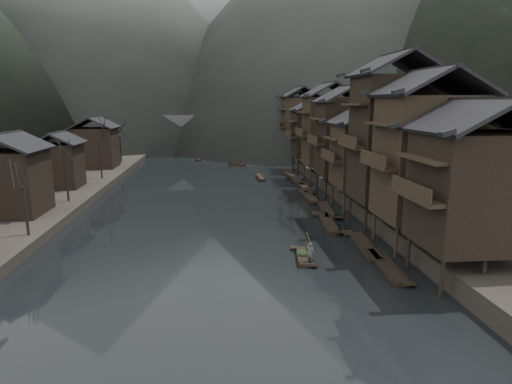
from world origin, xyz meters
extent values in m
plane|color=black|center=(0.00, 0.00, 0.00)|extent=(300.00, 300.00, 0.00)
cube|color=#2D2823|center=(35.00, 40.00, 0.90)|extent=(40.00, 200.00, 1.80)
cube|color=#2D2823|center=(-35.00, 40.00, 0.60)|extent=(40.00, 200.00, 1.20)
cylinder|color=black|center=(14.20, -10.40, 1.30)|extent=(0.30, 0.30, 2.90)
cylinder|color=black|center=(14.20, -5.60, 1.30)|extent=(0.30, 0.30, 2.90)
cylinder|color=black|center=(16.95, -10.40, 1.30)|extent=(0.30, 0.30, 2.90)
cylinder|color=black|center=(16.95, -5.60, 1.30)|extent=(0.30, 0.30, 2.90)
cube|color=black|center=(17.30, -8.00, 6.43)|extent=(7.00, 6.00, 7.67)
cube|color=black|center=(13.30, -8.00, 6.05)|extent=(1.20, 5.70, 0.25)
cylinder|color=black|center=(14.20, -3.40, 1.30)|extent=(0.30, 0.30, 2.90)
cylinder|color=black|center=(14.20, 1.40, 1.30)|extent=(0.30, 0.30, 2.90)
cylinder|color=black|center=(16.95, -3.40, 1.30)|extent=(0.30, 0.30, 2.90)
cylinder|color=black|center=(16.95, 1.40, 1.30)|extent=(0.30, 0.30, 2.90)
cube|color=black|center=(17.30, -1.00, 7.64)|extent=(7.00, 6.00, 10.07)
cube|color=black|center=(13.30, -1.00, 7.13)|extent=(1.20, 5.70, 0.25)
cylinder|color=black|center=(14.20, 3.60, 1.30)|extent=(0.30, 0.30, 2.90)
cylinder|color=black|center=(14.20, 8.40, 1.30)|extent=(0.30, 0.30, 2.90)
cylinder|color=black|center=(16.95, 3.60, 1.30)|extent=(0.30, 0.30, 2.90)
cylinder|color=black|center=(16.95, 8.40, 1.30)|extent=(0.30, 0.30, 2.90)
cube|color=black|center=(17.30, 6.00, 8.60)|extent=(7.00, 6.00, 12.00)
cube|color=black|center=(13.30, 6.00, 8.00)|extent=(1.20, 5.70, 0.25)
cylinder|color=black|center=(14.20, 10.60, 1.30)|extent=(0.30, 0.30, 2.90)
cylinder|color=black|center=(14.20, 15.40, 1.30)|extent=(0.30, 0.30, 2.90)
cylinder|color=black|center=(16.95, 10.60, 1.30)|extent=(0.30, 0.30, 2.90)
cylinder|color=black|center=(16.95, 15.40, 1.30)|extent=(0.30, 0.30, 2.90)
cube|color=black|center=(17.30, 13.00, 6.14)|extent=(7.00, 6.00, 7.07)
cube|color=black|center=(13.30, 13.00, 5.78)|extent=(1.20, 5.70, 0.25)
cylinder|color=black|center=(14.20, 18.60, 1.30)|extent=(0.30, 0.30, 2.90)
cylinder|color=black|center=(14.20, 23.40, 1.30)|extent=(0.30, 0.30, 2.90)
cylinder|color=black|center=(16.95, 18.60, 1.30)|extent=(0.30, 0.30, 2.90)
cylinder|color=black|center=(16.95, 23.40, 1.30)|extent=(0.30, 0.30, 2.90)
cube|color=black|center=(17.30, 21.00, 7.34)|extent=(7.00, 6.00, 9.49)
cube|color=black|center=(13.30, 21.00, 6.87)|extent=(1.20, 5.70, 0.25)
cylinder|color=black|center=(14.20, 27.60, 1.30)|extent=(0.30, 0.30, 2.90)
cylinder|color=black|center=(14.20, 32.40, 1.30)|extent=(0.30, 0.30, 2.90)
cylinder|color=black|center=(16.95, 27.60, 1.30)|extent=(0.30, 0.30, 2.90)
cylinder|color=black|center=(16.95, 32.40, 1.30)|extent=(0.30, 0.30, 2.90)
cube|color=black|center=(17.30, 30.00, 7.73)|extent=(7.00, 6.00, 10.26)
cube|color=black|center=(13.30, 30.00, 7.22)|extent=(1.20, 5.70, 0.25)
cylinder|color=black|center=(14.20, 37.60, 1.30)|extent=(0.30, 0.30, 2.90)
cylinder|color=black|center=(14.20, 42.40, 1.30)|extent=(0.30, 0.30, 2.90)
cylinder|color=black|center=(16.95, 37.60, 1.30)|extent=(0.30, 0.30, 2.90)
cylinder|color=black|center=(16.95, 42.40, 1.30)|extent=(0.30, 0.30, 2.90)
cube|color=black|center=(17.30, 40.00, 6.59)|extent=(7.00, 6.00, 7.98)
cube|color=black|center=(13.30, 40.00, 6.19)|extent=(1.20, 5.70, 0.25)
cylinder|color=black|center=(14.20, 49.60, 1.30)|extent=(0.30, 0.30, 2.90)
cylinder|color=black|center=(14.20, 54.40, 1.30)|extent=(0.30, 0.30, 2.90)
cylinder|color=black|center=(16.95, 49.60, 1.30)|extent=(0.30, 0.30, 2.90)
cylinder|color=black|center=(16.95, 54.40, 1.30)|extent=(0.30, 0.30, 2.90)
cube|color=black|center=(17.30, 52.00, 7.78)|extent=(7.00, 6.00, 10.35)
cube|color=black|center=(13.30, 52.00, 7.26)|extent=(1.20, 5.70, 0.25)
cube|color=black|center=(-20.50, 10.00, 4.45)|extent=(6.00, 6.00, 6.50)
cube|color=black|center=(-20.50, 24.00, 4.10)|extent=(5.00, 5.00, 5.80)
cube|color=black|center=(-20.50, 42.00, 4.60)|extent=(6.50, 6.50, 6.80)
cylinder|color=black|center=(-17.00, 2.52, 3.32)|extent=(0.24, 0.24, 4.25)
cylinder|color=black|center=(-17.00, 15.45, 3.47)|extent=(0.24, 0.24, 4.55)
cylinder|color=black|center=(-17.00, 30.58, 3.96)|extent=(0.24, 0.24, 5.52)
cylinder|color=black|center=(-17.00, 49.20, 3.63)|extent=(0.24, 0.24, 4.86)
cube|color=black|center=(12.62, -5.25, 0.15)|extent=(1.51, 7.00, 0.30)
cube|color=black|center=(12.62, -5.25, 0.33)|extent=(1.56, 6.86, 0.10)
cube|color=black|center=(12.42, -1.92, 0.29)|extent=(0.98, 0.91, 0.35)
cube|color=black|center=(12.82, -8.58, 0.29)|extent=(0.98, 0.91, 0.35)
cube|color=black|center=(12.56, -0.80, 0.15)|extent=(1.69, 7.36, 0.30)
cube|color=black|center=(12.56, -0.80, 0.33)|extent=(1.73, 7.22, 0.10)
cube|color=black|center=(12.27, 2.69, 0.29)|extent=(1.00, 0.97, 0.36)
cube|color=black|center=(12.84, -4.29, 0.29)|extent=(1.00, 0.97, 0.36)
cube|color=black|center=(11.29, 6.48, 0.15)|extent=(1.80, 7.18, 0.30)
cube|color=black|center=(11.29, 6.48, 0.33)|extent=(1.84, 7.05, 0.10)
cube|color=black|center=(10.95, 9.88, 0.29)|extent=(1.02, 0.96, 0.35)
cube|color=black|center=(11.63, 3.09, 0.29)|extent=(1.02, 0.96, 0.35)
cube|color=black|center=(12.45, 11.75, 0.15)|extent=(2.03, 7.54, 0.30)
cube|color=black|center=(12.45, 11.75, 0.33)|extent=(2.06, 7.40, 0.10)
cube|color=black|center=(12.00, 15.30, 0.29)|extent=(1.04, 1.02, 0.36)
cube|color=black|center=(12.90, 8.19, 0.29)|extent=(1.04, 1.02, 0.36)
cube|color=black|center=(11.92, 18.55, 0.15)|extent=(1.18, 6.67, 0.30)
cube|color=black|center=(11.92, 18.55, 0.33)|extent=(1.23, 6.54, 0.10)
cube|color=black|center=(11.96, 21.74, 0.29)|extent=(0.94, 0.83, 0.34)
cube|color=black|center=(11.88, 15.35, 0.29)|extent=(0.94, 0.83, 0.34)
cube|color=black|center=(12.64, 24.10, 0.15)|extent=(1.43, 7.47, 0.30)
cube|color=black|center=(12.64, 24.10, 0.33)|extent=(1.48, 7.32, 0.10)
cube|color=black|center=(12.48, 27.66, 0.29)|extent=(0.97, 0.95, 0.36)
cube|color=black|center=(12.80, 20.54, 0.29)|extent=(0.97, 0.95, 0.36)
cube|color=black|center=(12.53, 29.52, 0.15)|extent=(1.12, 6.26, 0.30)
cube|color=black|center=(12.53, 29.52, 0.33)|extent=(1.18, 6.13, 0.10)
cube|color=black|center=(12.52, 32.52, 0.29)|extent=(0.94, 0.77, 0.33)
cube|color=black|center=(12.54, 26.52, 0.29)|extent=(0.94, 0.77, 0.33)
cube|color=black|center=(12.27, 35.58, 0.15)|extent=(1.86, 5.94, 0.30)
cube|color=black|center=(12.27, 35.58, 0.33)|extent=(1.90, 5.83, 0.10)
cube|color=black|center=(12.64, 38.37, 0.29)|extent=(1.02, 0.84, 0.32)
cube|color=black|center=(11.90, 32.80, 0.29)|extent=(1.02, 0.84, 0.32)
cube|color=black|center=(7.26, 33.43, 0.15)|extent=(1.18, 5.21, 0.30)
cube|color=black|center=(7.26, 33.43, 0.33)|extent=(1.23, 5.11, 0.10)
cube|color=black|center=(7.35, 35.91, 0.29)|extent=(0.87, 0.67, 0.31)
cube|color=black|center=(7.17, 30.94, 0.29)|extent=(0.87, 0.67, 0.31)
cube|color=black|center=(4.14, 48.95, 0.15)|extent=(3.28, 4.52, 0.30)
cube|color=black|center=(4.14, 48.95, 0.33)|extent=(3.28, 4.47, 0.10)
cube|color=black|center=(5.30, 50.87, 0.29)|extent=(1.03, 0.94, 0.29)
cube|color=black|center=(2.97, 47.03, 0.29)|extent=(1.03, 0.94, 0.29)
cube|color=black|center=(-2.56, 57.36, 0.15)|extent=(3.23, 4.96, 0.30)
cube|color=black|center=(-2.56, 57.36, 0.33)|extent=(3.22, 4.89, 0.10)
cube|color=black|center=(-3.69, 59.52, 0.29)|extent=(1.05, 0.95, 0.30)
cube|color=black|center=(-1.44, 55.21, 0.29)|extent=(1.05, 0.95, 0.30)
cube|color=#4C4C4F|center=(0.00, 72.00, 7.20)|extent=(40.00, 6.00, 1.60)
cube|color=#4C4C4F|center=(0.00, 69.30, 8.50)|extent=(40.00, 0.50, 1.00)
cube|color=#4C4C4F|center=(0.00, 74.70, 8.50)|extent=(40.00, 0.50, 1.00)
cube|color=#4C4C4F|center=(-14.00, 72.00, 3.20)|extent=(3.20, 6.00, 6.40)
cube|color=#4C4C4F|center=(-4.50, 72.00, 3.20)|extent=(3.20, 6.00, 6.40)
cube|color=#4C4C4F|center=(4.50, 72.00, 3.20)|extent=(3.20, 6.00, 6.40)
cube|color=#4C4C4F|center=(14.00, 72.00, 3.20)|extent=(3.20, 6.00, 6.40)
cone|color=#474F49|center=(-50.00, 135.00, 47.44)|extent=(168.00, 168.00, 94.88)
cone|color=gray|center=(0.00, 210.00, 61.82)|extent=(320.00, 320.00, 123.65)
cube|color=black|center=(6.88, -2.81, 0.15)|extent=(1.45, 4.20, 0.30)
cube|color=black|center=(6.88, -2.81, 0.33)|extent=(1.48, 4.13, 0.10)
cube|color=black|center=(6.61, -0.85, 0.29)|extent=(0.82, 0.62, 0.28)
cube|color=black|center=(7.14, -4.77, 0.29)|extent=(0.82, 0.62, 0.28)
ellipsoid|color=black|center=(6.85, -2.61, 0.72)|extent=(0.99, 1.29, 0.59)
imported|color=#525154|center=(7.09, -4.36, 1.26)|extent=(0.71, 0.70, 1.65)
cylinder|color=#8C7A51|center=(7.29, -4.36, 3.68)|extent=(1.46, 1.84, 3.20)
camera|label=1|loc=(0.12, -34.44, 12.24)|focal=30.00mm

